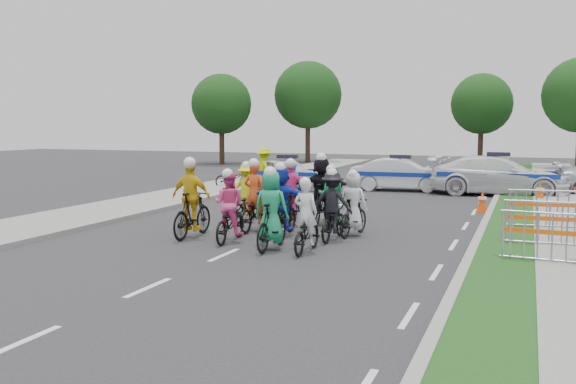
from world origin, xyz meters
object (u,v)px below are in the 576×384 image
at_px(cone_0, 482,202).
at_px(tree_3, 308,95).
at_px(police_car_1, 400,175).
at_px(barrier_1, 549,225).
at_px(police_car_0, 287,174).
at_px(cone_1, 540,192).
at_px(police_car_2, 498,176).
at_px(barrier_0, 552,240).
at_px(rider_1, 272,218).
at_px(rider_7, 353,210).
at_px(tree_0, 221,104).
at_px(rider_2, 229,215).
at_px(tree_4, 482,104).
at_px(rider_6, 255,207).
at_px(rider_5, 281,205).
at_px(rider_12, 293,198).
at_px(rider_10, 247,198).
at_px(rider_0, 306,227).
at_px(rider_9, 291,200).
at_px(parked_bike, 233,178).
at_px(rider_8, 331,205).
at_px(rider_11, 322,194).
at_px(marshal_hiviz, 264,169).
at_px(rider_4, 333,212).
at_px(barrier_2, 547,211).

bearing_deg(cone_0, tree_3, 121.20).
height_order(police_car_1, cone_0, police_car_1).
bearing_deg(barrier_1, police_car_0, 134.53).
bearing_deg(tree_3, cone_1, -50.65).
bearing_deg(cone_0, police_car_1, 123.35).
bearing_deg(police_car_2, barrier_0, -173.63).
bearing_deg(rider_1, rider_7, -118.54).
bearing_deg(tree_0, rider_2, -63.15).
relative_size(cone_1, tree_4, 0.11).
distance_m(rider_6, tree_3, 30.19).
height_order(rider_5, tree_0, tree_0).
bearing_deg(rider_12, rider_6, 95.16).
bearing_deg(rider_10, rider_0, 135.30).
bearing_deg(rider_5, tree_0, -57.37).
height_order(rider_9, barrier_0, rider_9).
bearing_deg(police_car_0, parked_bike, 104.23).
relative_size(rider_8, rider_11, 0.88).
bearing_deg(marshal_hiviz, rider_8, 161.71).
xyz_separation_m(rider_11, cone_1, (6.00, 7.84, -0.51)).
bearing_deg(parked_bike, marshal_hiviz, -91.71).
bearing_deg(rider_5, rider_4, 179.83).
height_order(barrier_1, cone_1, barrier_1).
bearing_deg(rider_11, police_car_1, -95.31).
xyz_separation_m(rider_0, cone_0, (3.24, 8.21, -0.23)).
bearing_deg(police_car_2, rider_5, 157.43).
bearing_deg(barrier_2, cone_1, 90.58).
relative_size(rider_2, rider_6, 0.93).
relative_size(rider_1, barrier_1, 0.96).
bearing_deg(tree_0, barrier_0, -52.27).
bearing_deg(tree_4, police_car_2, -83.96).
distance_m(rider_4, police_car_1, 12.28).
bearing_deg(rider_5, tree_3, -69.24).
bearing_deg(marshal_hiviz, rider_10, 148.38).
height_order(rider_5, marshal_hiviz, rider_5).
xyz_separation_m(barrier_2, cone_1, (-0.07, 7.07, -0.22)).
relative_size(rider_11, cone_0, 2.93).
bearing_deg(rider_12, rider_10, 62.18).
bearing_deg(barrier_2, police_car_2, 100.71).
distance_m(marshal_hiviz, parked_bike, 1.53).
relative_size(rider_9, police_car_1, 0.46).
bearing_deg(tree_0, police_car_0, -54.06).
bearing_deg(rider_11, rider_0, 100.13).
distance_m(rider_6, police_car_0, 10.97).
xyz_separation_m(rider_5, rider_9, (-0.32, 1.60, -0.07)).
distance_m(rider_8, police_car_1, 10.55).
distance_m(rider_11, police_car_2, 10.43).
height_order(rider_6, marshal_hiviz, rider_6).
xyz_separation_m(cone_1, tree_0, (-20.63, 15.06, 3.85)).
relative_size(rider_1, police_car_0, 0.49).
xyz_separation_m(rider_0, barrier_0, (5.11, 0.29, -0.01)).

